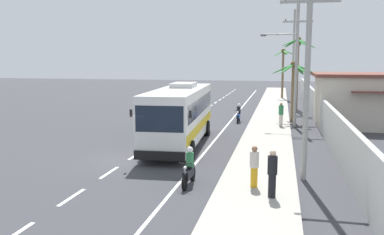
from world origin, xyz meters
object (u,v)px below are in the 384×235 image
Objects in this scene: motorcycle_beside_bus at (239,114)px; palm_second at (297,59)px; pedestrian_near_kerb at (254,166)px; pedestrian_far_walk at (281,114)px; coach_bus_foreground at (180,113)px; palm_third at (293,78)px; utility_pole_far at (293,56)px; utility_pole_nearest at (307,69)px; pedestrian_midwalk at (272,172)px; utility_pole_mid at (295,62)px; palm_nearest at (283,63)px; motorcycle_trailing at (189,170)px.

motorcycle_beside_bus is 10.79m from palm_second.
pedestrian_near_kerb is 0.94× the size of pedestrian_far_walk.
palm_third is (6.91, 11.05, 1.72)m from coach_bus_foreground.
utility_pole_far reaches higher than motorcycle_beside_bus.
utility_pole_nearest reaches higher than pedestrian_far_walk.
palm_second is (0.35, -4.27, -0.36)m from utility_pole_far.
palm_third is (-0.53, -7.30, -1.54)m from palm_second.
pedestrian_midwalk is 20.35m from palm_third.
utility_pole_mid is at bearing 90.34° from utility_pole_nearest.
utility_pole_nearest reaches higher than palm_nearest.
coach_bus_foreground is at bearing 106.48° from motorcycle_trailing.
utility_pole_nearest reaches higher than motorcycle_beside_bus.
utility_pole_nearest is at bearing 20.62° from motorcycle_trailing.
palm_second is (2.44, 26.33, 4.17)m from pedestrian_near_kerb.
motorcycle_trailing is 0.39× the size of palm_third.
pedestrian_near_kerb is at bearing -82.22° from motorcycle_beside_bus.
palm_third reaches higher than pedestrian_far_walk.
utility_pole_far is at bearing -171.89° from pedestrian_near_kerb.
motorcycle_trailing is 6.48m from utility_pole_nearest.
pedestrian_near_kerb is at bearing -3.37° from motorcycle_trailing.
palm_nearest reaches higher than motorcycle_trailing.
palm_nearest is (-0.91, 37.05, -0.15)m from utility_pole_nearest.
motorcycle_trailing is at bearing -90.78° from motorcycle_beside_bus.
pedestrian_near_kerb is at bearing -57.95° from coach_bus_foreground.
motorcycle_trailing is 0.30× the size of palm_nearest.
pedestrian_near_kerb reaches higher than motorcycle_beside_bus.
motorcycle_beside_bus is 21.78m from palm_nearest.
utility_pole_mid reaches higher than utility_pole_nearest.
pedestrian_midwalk is at bearing 44.87° from pedestrian_near_kerb.
coach_bus_foreground reaches higher than motorcycle_trailing.
utility_pole_nearest is (1.27, 3.04, 3.69)m from pedestrian_midwalk.
pedestrian_midwalk is at bearing -68.58° from pedestrian_far_walk.
palm_nearest reaches higher than pedestrian_far_walk.
utility_pole_mid reaches higher than pedestrian_midwalk.
motorcycle_trailing is 0.27× the size of palm_second.
utility_pole_mid is 10.08m from palm_second.
utility_pole_mid is at bearing -87.93° from palm_nearest.
utility_pole_nearest is at bearing -40.91° from coach_bus_foreground.
motorcycle_trailing is 1.10× the size of pedestrian_far_walk.
motorcycle_trailing is 31.20m from utility_pole_far.
palm_nearest is (0.37, 40.09, 3.54)m from pedestrian_midwalk.
palm_nearest reaches higher than coach_bus_foreground.
palm_third is at bearing 76.32° from motorcycle_trailing.
palm_second reaches higher than pedestrian_midwalk.
pedestrian_far_walk is at bearing -90.24° from palm_nearest.
motorcycle_trailing is at bearing -98.92° from utility_pole_far.
utility_pole_far is at bearing 94.62° from palm_second.
pedestrian_near_kerb is at bearing -91.61° from palm_nearest.
motorcycle_trailing is 39.20m from palm_nearest.
utility_pole_nearest is at bearing 145.85° from pedestrian_near_kerb.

